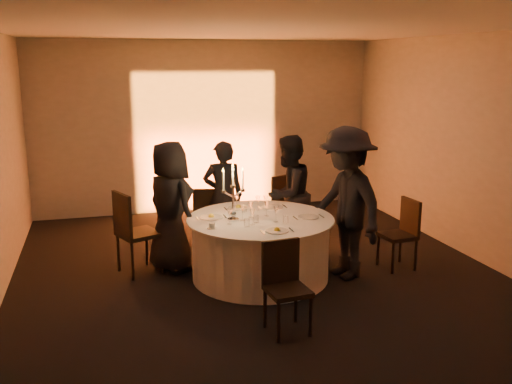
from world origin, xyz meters
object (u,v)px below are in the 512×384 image
object	(u,v)px
chair_back_left	(207,213)
chair_front	(285,281)
chair_left	(132,228)
banquet_table	(260,248)
candelabra	(233,201)
guest_right	(346,203)
chair_back_right	(278,204)
guest_back_left	(223,196)
guest_left	(171,207)
guest_back_right	(288,194)
chair_right	(403,230)
coffee_cup	(212,226)

from	to	relation	value
chair_back_left	chair_front	xyz separation A→B (m)	(0.24, -2.89, 0.03)
chair_left	banquet_table	bearing A→B (deg)	-132.40
banquet_table	candelabra	size ratio (longest dim) A/B	2.57
chair_left	guest_right	world-z (taller)	guest_right
banquet_table	chair_back_right	bearing A→B (deg)	63.64
chair_back_right	guest_back_left	distance (m)	0.88
banquet_table	chair_front	xyz separation A→B (m)	(-0.15, -1.41, 0.13)
guest_left	guest_back_right	size ratio (longest dim) A/B	1.01
chair_right	candelabra	xyz separation A→B (m)	(-2.22, 0.13, 0.50)
guest_back_left	candelabra	distance (m)	1.26
chair_left	guest_left	distance (m)	0.54
chair_back_right	guest_left	xyz separation A→B (m)	(-1.67, -0.75, 0.25)
guest_back_left	guest_back_right	world-z (taller)	guest_back_right
chair_right	guest_left	distance (m)	3.00
guest_back_left	coffee_cup	xyz separation A→B (m)	(-0.46, -1.49, 0.02)
banquet_table	candelabra	world-z (taller)	candelabra
guest_left	guest_back_right	world-z (taller)	guest_left
chair_left	guest_back_right	distance (m)	2.20
chair_left	chair_back_left	size ratio (longest dim) A/B	1.24
guest_right	guest_left	bearing A→B (deg)	-123.64
guest_right	candelabra	world-z (taller)	guest_right
guest_right	candelabra	size ratio (longest dim) A/B	2.68
banquet_table	chair_back_right	xyz separation A→B (m)	(0.65, 1.32, 0.20)
banquet_table	chair_left	world-z (taller)	chair_left
chair_back_left	candelabra	world-z (taller)	candelabra
guest_left	guest_right	xyz separation A→B (m)	(2.04, -0.79, 0.10)
chair_left	coffee_cup	world-z (taller)	chair_left
chair_back_left	chair_front	size ratio (longest dim) A/B	0.94
guest_right	chair_left	bearing A→B (deg)	-119.47
guest_left	guest_right	bearing A→B (deg)	-140.36
banquet_table	guest_back_right	xyz separation A→B (m)	(0.65, 0.87, 0.44)
guest_right	coffee_cup	bearing A→B (deg)	-100.64
guest_back_left	coffee_cup	distance (m)	1.56
banquet_table	chair_right	bearing A→B (deg)	-4.43
chair_right	chair_front	size ratio (longest dim) A/B	1.00
guest_back_left	guest_right	size ratio (longest dim) A/B	0.83
chair_left	guest_left	size ratio (longest dim) A/B	0.64
candelabra	chair_back_right	bearing A→B (deg)	53.23
coffee_cup	chair_back_left	bearing A→B (deg)	81.42
banquet_table	guest_back_left	xyz separation A→B (m)	(-0.20, 1.22, 0.40)
guest_right	chair_back_left	bearing A→B (deg)	-152.76
guest_right	coffee_cup	size ratio (longest dim) A/B	17.10
banquet_table	chair_right	distance (m)	1.88
chair_back_left	guest_left	distance (m)	1.17
chair_back_left	guest_left	xyz separation A→B (m)	(-0.63, -0.92, 0.36)
chair_back_right	chair_front	bearing A→B (deg)	49.65
guest_back_left	guest_right	xyz separation A→B (m)	(1.22, -1.44, 0.16)
chair_left	guest_left	xyz separation A→B (m)	(0.49, 0.02, 0.23)
guest_back_right	coffee_cup	world-z (taller)	guest_back_right
banquet_table	guest_right	distance (m)	1.19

